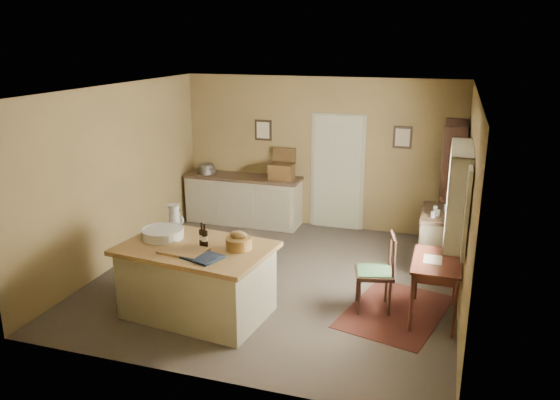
# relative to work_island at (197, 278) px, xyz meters

# --- Properties ---
(ground) EXTENTS (5.00, 5.00, 0.00)m
(ground) POSITION_rel_work_island_xyz_m (0.63, 1.26, -0.48)
(ground) COLOR brown
(ground) RESTS_ON ground
(wall_back) EXTENTS (5.00, 0.10, 2.70)m
(wall_back) POSITION_rel_work_island_xyz_m (0.63, 3.76, 0.87)
(wall_back) COLOR olive
(wall_back) RESTS_ON ground
(wall_front) EXTENTS (5.00, 0.10, 2.70)m
(wall_front) POSITION_rel_work_island_xyz_m (0.63, -1.24, 0.87)
(wall_front) COLOR olive
(wall_front) RESTS_ON ground
(wall_left) EXTENTS (0.10, 5.00, 2.70)m
(wall_left) POSITION_rel_work_island_xyz_m (-1.87, 1.26, 0.87)
(wall_left) COLOR olive
(wall_left) RESTS_ON ground
(wall_right) EXTENTS (0.10, 5.00, 2.70)m
(wall_right) POSITION_rel_work_island_xyz_m (3.13, 1.26, 0.87)
(wall_right) COLOR olive
(wall_right) RESTS_ON ground
(ceiling) EXTENTS (5.00, 5.00, 0.00)m
(ceiling) POSITION_rel_work_island_xyz_m (0.63, 1.26, 2.22)
(ceiling) COLOR silver
(ceiling) RESTS_ON wall_back
(door) EXTENTS (0.97, 0.06, 2.11)m
(door) POSITION_rel_work_island_xyz_m (0.98, 3.73, 0.57)
(door) COLOR beige
(door) RESTS_ON ground
(framed_prints) EXTENTS (2.82, 0.02, 0.38)m
(framed_prints) POSITION_rel_work_island_xyz_m (0.83, 3.74, 1.24)
(framed_prints) COLOR black
(framed_prints) RESTS_ON ground
(window) EXTENTS (0.25, 1.99, 1.12)m
(window) POSITION_rel_work_island_xyz_m (3.05, 1.06, 1.07)
(window) COLOR #BDB296
(window) RESTS_ON ground
(work_island) EXTENTS (1.94, 1.38, 1.20)m
(work_island) POSITION_rel_work_island_xyz_m (0.00, 0.00, 0.00)
(work_island) COLOR #BDB296
(work_island) RESTS_ON ground
(sideboard) EXTENTS (2.15, 0.61, 1.18)m
(sideboard) POSITION_rel_work_island_xyz_m (-0.71, 3.46, -0.00)
(sideboard) COLOR #BDB296
(sideboard) RESTS_ON ground
(rug) EXTENTS (1.46, 1.82, 0.01)m
(rug) POSITION_rel_work_island_xyz_m (2.38, 0.79, -0.48)
(rug) COLOR #411611
(rug) RESTS_ON ground
(writing_desk) EXTENTS (0.57, 0.93, 0.82)m
(writing_desk) POSITION_rel_work_island_xyz_m (2.83, 0.79, 0.19)
(writing_desk) COLOR #3B1A13
(writing_desk) RESTS_ON ground
(desk_chair) EXTENTS (0.56, 0.56, 0.99)m
(desk_chair) POSITION_rel_work_island_xyz_m (2.08, 0.78, 0.01)
(desk_chair) COLOR #311D15
(desk_chair) RESTS_ON ground
(right_cabinet) EXTENTS (0.57, 1.01, 0.99)m
(right_cabinet) POSITION_rel_work_island_xyz_m (2.83, 2.32, -0.02)
(right_cabinet) COLOR #BDB296
(right_cabinet) RESTS_ON ground
(shelving_unit) EXTENTS (0.35, 0.94, 2.08)m
(shelving_unit) POSITION_rel_work_island_xyz_m (2.98, 3.26, 0.56)
(shelving_unit) COLOR #311D15
(shelving_unit) RESTS_ON ground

